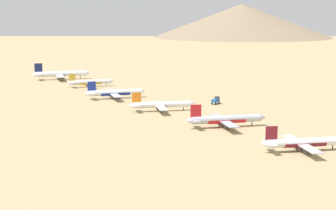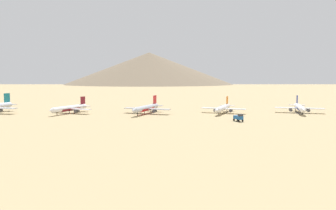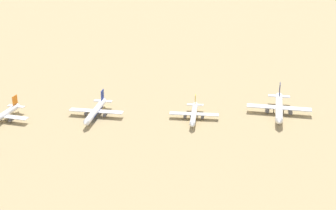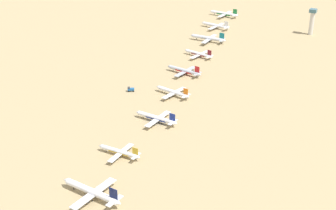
{
  "view_description": "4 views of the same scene",
  "coord_description": "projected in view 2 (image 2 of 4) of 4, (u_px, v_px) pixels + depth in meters",
  "views": [
    {
      "loc": [
        -105.28,
        -201.82,
        49.56
      ],
      "look_at": [
        -9.2,
        42.67,
        3.15
      ],
      "focal_mm": 58.41,
      "sensor_mm": 36.0,
      "label": 1
    },
    {
      "loc": [
        176.99,
        49.71,
        21.45
      ],
      "look_at": [
        -0.05,
        12.84,
        5.51
      ],
      "focal_mm": 33.28,
      "sensor_mm": 36.0,
      "label": 2
    },
    {
      "loc": [
        213.11,
        150.5,
        102.32
      ],
      "look_at": [
        -27.21,
        126.59,
        6.36
      ],
      "focal_mm": 54.08,
      "sensor_mm": 36.0,
      "label": 3
    },
    {
      "loc": [
        -177.88,
        363.24,
        163.64
      ],
      "look_at": [
        -20.51,
        68.45,
        4.09
      ],
      "focal_mm": 53.76,
      "sensor_mm": 36.0,
      "label": 4
    }
  ],
  "objects": [
    {
      "name": "parked_jet_6",
      "position": [
        300.0,
        108.0,
        188.27
      ],
      "size": [
        35.07,
        28.51,
        10.11
      ],
      "color": "white",
      "rests_on": "ground"
    },
    {
      "name": "service_truck",
      "position": [
        239.0,
        117.0,
        152.38
      ],
      "size": [
        5.65,
        5.11,
        3.9
      ],
      "color": "#1E5999",
      "rests_on": "ground"
    },
    {
      "name": "desert_hill_0",
      "position": [
        149.0,
        68.0,
        997.54
      ],
      "size": [
        530.61,
        530.61,
        101.75
      ],
      "primitive_type": "cone",
      "color": "#70604C",
      "rests_on": "ground"
    },
    {
      "name": "parked_jet_3",
      "position": [
        70.0,
        108.0,
        186.26
      ],
      "size": [
        32.86,
        26.93,
        9.53
      ],
      "color": "white",
      "rests_on": "ground"
    },
    {
      "name": "ground_plane",
      "position": [
        147.0,
        114.0,
        184.58
      ],
      "size": [
        2264.1,
        2264.1,
        0.0
      ],
      "primitive_type": "plane",
      "color": "tan"
    },
    {
      "name": "parked_jet_4",
      "position": [
        146.0,
        108.0,
        184.19
      ],
      "size": [
        35.61,
        29.09,
        10.29
      ],
      "color": "#B2B7C1",
      "rests_on": "ground"
    },
    {
      "name": "parked_jet_5",
      "position": [
        223.0,
        108.0,
        187.19
      ],
      "size": [
        33.17,
        27.16,
        9.61
      ],
      "color": "white",
      "rests_on": "ground"
    }
  ]
}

